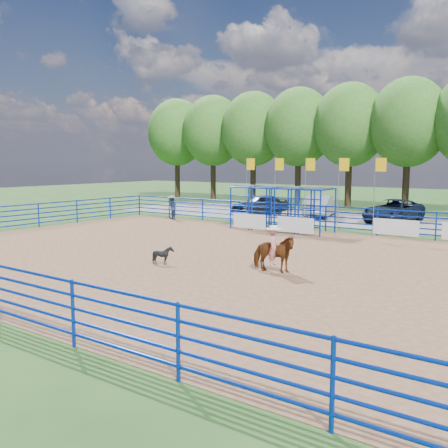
{
  "coord_description": "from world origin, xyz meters",
  "views": [
    {
      "loc": [
        11.76,
        -16.64,
        4.04
      ],
      "look_at": [
        -0.8,
        1.0,
        1.3
      ],
      "focal_mm": 40.0,
      "sensor_mm": 36.0,
      "label": 1
    }
  ],
  "objects_px": {
    "spectator_cowboy": "(172,208)",
    "car_c": "(394,211)",
    "calf": "(163,255)",
    "car_b": "(320,206)",
    "horse_and_rider": "(273,250)",
    "car_a": "(260,204)"
  },
  "relations": [
    {
      "from": "calf",
      "to": "spectator_cowboy",
      "type": "relative_size",
      "value": 0.46
    },
    {
      "from": "calf",
      "to": "car_b",
      "type": "relative_size",
      "value": 0.15
    },
    {
      "from": "calf",
      "to": "car_b",
      "type": "height_order",
      "value": "car_b"
    },
    {
      "from": "horse_and_rider",
      "to": "car_a",
      "type": "distance_m",
      "value": 19.99
    },
    {
      "from": "calf",
      "to": "car_a",
      "type": "relative_size",
      "value": 0.17
    },
    {
      "from": "spectator_cowboy",
      "to": "car_b",
      "type": "relative_size",
      "value": 0.33
    },
    {
      "from": "horse_and_rider",
      "to": "car_b",
      "type": "distance_m",
      "value": 19.14
    },
    {
      "from": "car_b",
      "to": "car_a",
      "type": "bearing_deg",
      "value": 1.49
    },
    {
      "from": "calf",
      "to": "car_c",
      "type": "xyz_separation_m",
      "value": [
        3.06,
        19.3,
        0.37
      ]
    },
    {
      "from": "spectator_cowboy",
      "to": "car_b",
      "type": "height_order",
      "value": "spectator_cowboy"
    },
    {
      "from": "car_a",
      "to": "calf",
      "type": "bearing_deg",
      "value": -47.54
    },
    {
      "from": "spectator_cowboy",
      "to": "car_c",
      "type": "xyz_separation_m",
      "value": [
        12.84,
        7.67,
        -0.08
      ]
    },
    {
      "from": "horse_and_rider",
      "to": "car_b",
      "type": "height_order",
      "value": "horse_and_rider"
    },
    {
      "from": "calf",
      "to": "car_c",
      "type": "height_order",
      "value": "car_c"
    },
    {
      "from": "spectator_cowboy",
      "to": "car_c",
      "type": "height_order",
      "value": "spectator_cowboy"
    },
    {
      "from": "spectator_cowboy",
      "to": "car_a",
      "type": "bearing_deg",
      "value": 64.26
    },
    {
      "from": "car_b",
      "to": "car_c",
      "type": "bearing_deg",
      "value": 165.4
    },
    {
      "from": "horse_and_rider",
      "to": "spectator_cowboy",
      "type": "relative_size",
      "value": 1.47
    },
    {
      "from": "car_b",
      "to": "car_c",
      "type": "distance_m",
      "value": 5.3
    },
    {
      "from": "spectator_cowboy",
      "to": "horse_and_rider",
      "type": "bearing_deg",
      "value": -36.51
    },
    {
      "from": "calf",
      "to": "car_b",
      "type": "xyz_separation_m",
      "value": [
        -2.23,
        19.34,
        0.42
      ]
    },
    {
      "from": "calf",
      "to": "car_c",
      "type": "bearing_deg",
      "value": 1.46
    }
  ]
}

